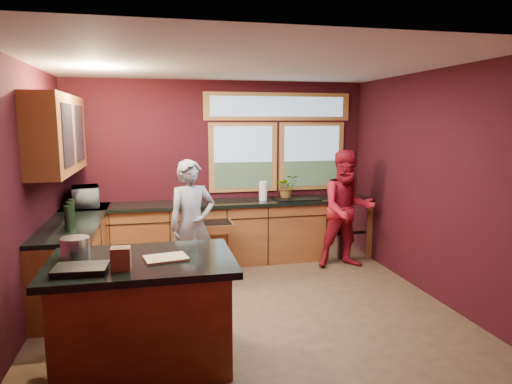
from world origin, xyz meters
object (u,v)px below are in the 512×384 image
object	(u,v)px
island	(144,311)
cutting_board	(166,258)
person_red	(347,209)
stock_pot	(75,248)
person_grey	(192,225)

from	to	relation	value
island	cutting_board	size ratio (longest dim) A/B	4.43
person_red	stock_pot	world-z (taller)	person_red
cutting_board	stock_pot	distance (m)	0.78
island	person_grey	xyz separation A→B (m)	(0.56, 1.74, 0.34)
cutting_board	person_grey	bearing A→B (deg)	78.57
island	stock_pot	world-z (taller)	stock_pot
person_grey	cutting_board	size ratio (longest dim) A/B	4.67
island	person_grey	world-z (taller)	person_grey
island	person_red	distance (m)	3.55
person_grey	stock_pot	size ratio (longest dim) A/B	6.81
island	cutting_board	bearing A→B (deg)	-14.04
island	stock_pot	bearing A→B (deg)	164.74
person_grey	stock_pot	xyz separation A→B (m)	(-1.11, -1.59, 0.22)
person_red	cutting_board	world-z (taller)	person_red
person_grey	cutting_board	bearing A→B (deg)	-115.48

